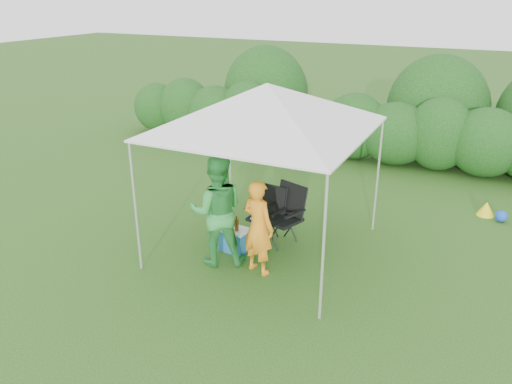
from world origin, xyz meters
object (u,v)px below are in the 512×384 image
at_px(man, 258,227).
at_px(cooler, 235,239).
at_px(chair_right, 286,211).
at_px(canopy, 267,107).
at_px(woman, 217,211).
at_px(chair_left, 268,210).

relative_size(man, cooler, 2.99).
bearing_deg(cooler, chair_right, 51.45).
bearing_deg(canopy, chair_right, 58.22).
relative_size(chair_right, woman, 0.58).
relative_size(canopy, cooler, 6.04).
xyz_separation_m(chair_right, chair_left, (-0.33, 0.00, -0.05)).
xyz_separation_m(chair_right, woman, (-0.71, -1.12, 0.31)).
bearing_deg(man, chair_left, -57.03).
distance_m(woman, cooler, 0.85).
bearing_deg(chair_right, chair_left, -161.09).
distance_m(chair_right, man, 1.12).
bearing_deg(man, woman, 17.87).
xyz_separation_m(chair_left, woman, (-0.38, -1.12, 0.37)).
bearing_deg(cooler, man, -28.03).
bearing_deg(chair_right, cooler, -115.26).
xyz_separation_m(chair_left, cooler, (-0.32, -0.67, -0.34)).
xyz_separation_m(chair_left, man, (0.33, -1.11, 0.23)).
height_order(canopy, chair_left, canopy).
relative_size(chair_right, cooler, 2.05).
xyz_separation_m(canopy, man, (0.22, -0.75, -1.69)).
distance_m(man, woman, 0.72).
height_order(man, cooler, man).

